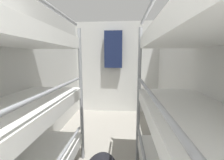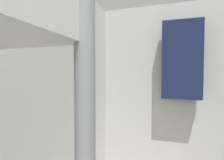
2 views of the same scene
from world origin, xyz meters
name	(u,v)px [view 2 (image 2 of 2)]	position (x,y,z in m)	size (l,w,h in m)	color
wall_back	(188,99)	(0.00, 4.43, 1.17)	(2.24, 0.06, 2.33)	silver
hanging_coat	(182,60)	(-0.08, 4.28, 1.63)	(0.44, 0.12, 0.90)	#192347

